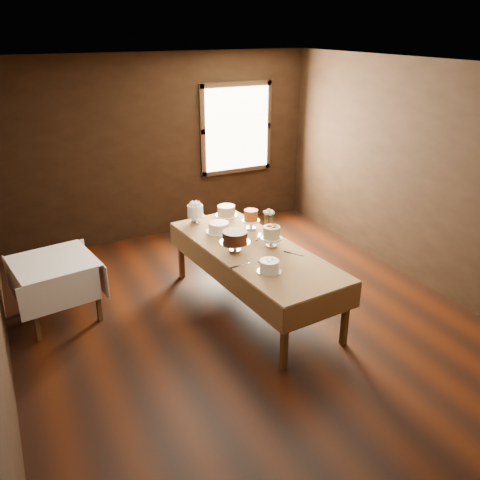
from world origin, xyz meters
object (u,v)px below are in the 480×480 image
Objects in this scene: cake_speckled at (226,211)px; cake_flowers at (271,237)px; cake_caramel at (251,220)px; cake_chocolate at (235,242)px; cake_server_a at (271,259)px; cake_meringue at (195,215)px; cake_swirl at (269,267)px; flower_vase at (268,232)px; display_table at (254,253)px; cake_server_d at (259,236)px; cake_lattice at (219,228)px; cake_server_b at (297,254)px; side_table at (54,267)px; cake_server_e at (243,264)px.

cake_flowers is (0.04, -1.16, 0.05)m from cake_speckled.
cake_caramel is 0.75× the size of cake_chocolate.
cake_caramel reaches higher than cake_server_a.
cake_meringue is 1.03× the size of cake_swirl.
flower_vase is at bearing 67.21° from cake_flowers.
cake_meringue reaches higher than display_table.
cake_server_a is at bearing -84.57° from display_table.
cake_swirl reaches higher than display_table.
flower_vase is (0.09, -0.08, 0.06)m from cake_server_d.
cake_swirl is at bearing -88.65° from cake_lattice.
cake_caramel reaches higher than flower_vase.
cake_flowers reaches higher than cake_server_a.
cake_meringue is 1.03m from flower_vase.
cake_server_d is at bearing -85.56° from cake_speckled.
cake_server_d is at bearing 71.09° from cake_server_a.
cake_chocolate reaches higher than cake_server_a.
cake_flowers is (-0.04, -0.59, -0.00)m from cake_caramel.
cake_server_b is at bearing -86.32° from flower_vase.
cake_caramel is at bearing 65.89° from display_table.
cake_lattice is 1.21× the size of cake_caramel.
cake_server_a is at bearing -27.73° from side_table.
flower_vase reaches higher than cake_server_a.
cake_swirl is 0.31m from cake_server_a.
side_table is 4.12× the size of cake_server_e.
cake_lattice is at bearing 99.58° from cake_server_a.
cake_lattice reaches higher than cake_server_a.
cake_chocolate is at bearing -132.57° from cake_caramel.
cake_server_a is at bearing -156.57° from cake_server_d.
cake_chocolate reaches higher than flower_vase.
cake_chocolate is (0.08, -1.01, -0.00)m from cake_meringue.
cake_server_e is at bearing -102.06° from cake_chocolate.
cake_meringue is at bearing 76.18° from cake_server_d.
cake_caramel is 1.10× the size of cake_server_a.
cake_caramel is at bearing 71.72° from cake_swirl.
flower_vase is (2.45, -0.57, 0.20)m from side_table.
cake_speckled reaches higher than cake_server_d.
flower_vase is at bearing -52.68° from cake_meringue.
cake_speckled is 1.35× the size of cake_server_e.
cake_meringue is (-0.31, 1.05, 0.17)m from display_table.
cake_speckled is at bearing 154.06° from cake_server_b.
cake_caramel is 1.00× the size of cake_swirl.
side_table is 2.44m from cake_server_a.
cake_caramel is 1.95× the size of flower_vase.
cake_chocolate is at bearing -95.83° from cake_lattice.
cake_server_e is (-0.66, 0.05, 0.00)m from cake_server_b.
cake_swirl is at bearing -118.75° from flower_vase.
cake_server_b is (0.11, -0.92, -0.11)m from cake_caramel.
cake_swirl is 1.11× the size of cake_server_e.
cake_speckled is 1.52m from cake_server_e.
cake_speckled reaches higher than cake_swirl.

